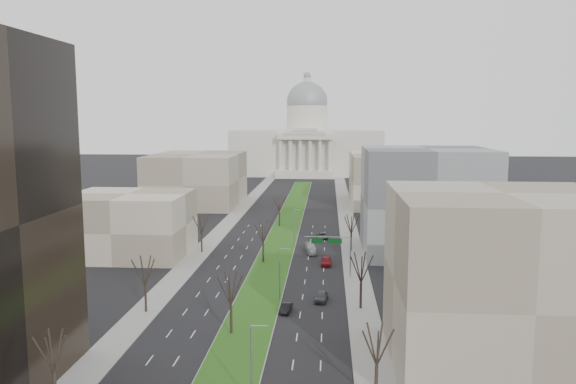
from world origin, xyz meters
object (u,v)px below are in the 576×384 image
at_px(car_red, 326,261).
at_px(box_van, 311,248).
at_px(car_black, 286,308).
at_px(car_grey_near, 321,296).
at_px(car_grey_far, 322,236).

height_order(car_red, box_van, box_van).
relative_size(car_black, box_van, 0.56).
height_order(car_black, box_van, box_van).
height_order(car_grey_near, car_red, car_grey_near).
distance_m(car_grey_near, car_red, 23.43).
xyz_separation_m(car_black, box_van, (2.67, 39.90, 0.35)).
distance_m(car_red, car_grey_far, 26.13).
bearing_deg(box_van, car_grey_near, -93.34).
bearing_deg(car_black, car_grey_far, 90.99).
height_order(car_black, car_grey_far, car_grey_far).
bearing_deg(box_van, car_black, -102.04).
xyz_separation_m(car_grey_near, car_red, (0.68, 23.42, -0.04)).
bearing_deg(car_grey_near, car_red, 96.56).
xyz_separation_m(car_grey_near, car_black, (-5.57, -5.94, -0.14)).
bearing_deg(car_grey_far, box_van, -106.97).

